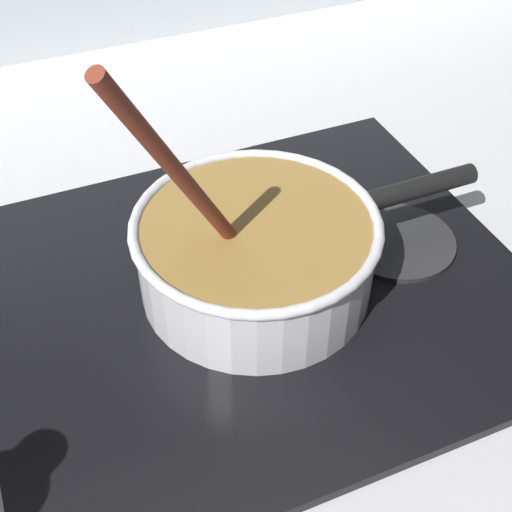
{
  "coord_description": "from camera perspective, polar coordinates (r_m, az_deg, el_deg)",
  "views": [
    {
      "loc": [
        -0.1,
        -0.31,
        0.53
      ],
      "look_at": [
        0.1,
        0.16,
        0.05
      ],
      "focal_mm": 48.87,
      "sensor_mm": 36.0,
      "label": 1
    }
  ],
  "objects": [
    {
      "name": "spare_burner",
      "position": [
        0.79,
        11.48,
        1.23
      ],
      "size": [
        0.13,
        0.13,
        0.01
      ],
      "primitive_type": "cylinder",
      "color": "#262628",
      "rests_on": "hob_plate"
    },
    {
      "name": "cooking_pan",
      "position": [
        0.7,
        0.07,
        0.36
      ],
      "size": [
        0.4,
        0.25,
        0.32
      ],
      "color": "silver",
      "rests_on": "hob_plate"
    },
    {
      "name": "hob_plate",
      "position": [
        0.74,
        0.0,
        -2.72
      ],
      "size": [
        0.56,
        0.48,
        0.01
      ],
      "primitive_type": "cube",
      "color": "black",
      "rests_on": "ground"
    },
    {
      "name": "ground",
      "position": [
        0.64,
        -2.64,
        -16.66
      ],
      "size": [
        2.4,
        1.6,
        0.04
      ],
      "primitive_type": "cube",
      "color": "#B7B7BC"
    },
    {
      "name": "burner_ring",
      "position": [
        0.73,
        0.0,
        -2.17
      ],
      "size": [
        0.19,
        0.19,
        0.01
      ],
      "primitive_type": "torus",
      "color": "#592D0C",
      "rests_on": "hob_plate"
    }
  ]
}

